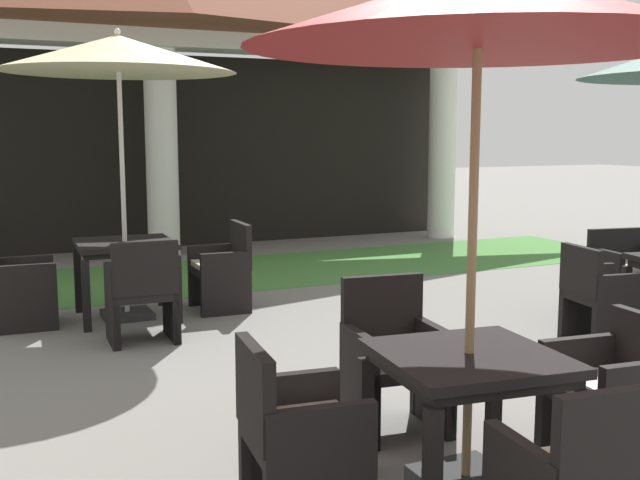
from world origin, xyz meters
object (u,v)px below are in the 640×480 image
patio_chair_near_foreground_east (614,396)px  patio_table_mid_left (125,252)px  patio_chair_near_foreground_west (297,439)px  patio_chair_mid_left_east (223,270)px  patio_table_near_foreground (469,373)px  patio_umbrella_near_foreground (479,15)px  patio_chair_mid_left_west (20,286)px  patio_chair_mid_right_west (600,298)px  patio_chair_near_foreground_north (394,363)px  patio_chair_mid_left_south (143,294)px  patio_umbrella_mid_left (118,56)px  patio_chair_mid_right_north (627,272)px

patio_chair_near_foreground_east → patio_table_mid_left: size_ratio=0.88×
patio_chair_near_foreground_west → patio_chair_mid_left_east: bearing=172.9°
patio_table_near_foreground → patio_table_mid_left: bearing=100.6°
patio_umbrella_near_foreground → patio_table_mid_left: patio_umbrella_near_foreground is taller
patio_chair_mid_left_west → patio_chair_mid_right_west: bearing=60.7°
patio_chair_near_foreground_west → patio_chair_mid_right_west: bearing=121.6°
patio_chair_near_foreground_west → patio_chair_mid_left_west: patio_chair_near_foreground_west is taller
patio_chair_near_foreground_north → patio_chair_mid_left_south: size_ratio=1.02×
patio_chair_mid_left_south → patio_chair_mid_left_east: bearing=44.9°
patio_table_mid_left → patio_umbrella_mid_left: 1.85m
patio_chair_near_foreground_west → patio_chair_mid_right_west: (3.48, 1.66, 0.01)m
patio_chair_near_foreground_east → patio_chair_mid_left_east: bearing=15.6°
patio_table_mid_left → patio_umbrella_mid_left: bearing=0.0°
patio_chair_near_foreground_north → patio_chair_mid_right_west: patio_chair_near_foreground_north is taller
patio_chair_near_foreground_west → patio_table_mid_left: bearing=-174.5°
patio_chair_near_foreground_west → patio_umbrella_mid_left: bearing=-174.5°
patio_umbrella_near_foreground → patio_chair_mid_left_west: bearing=111.8°
patio_chair_near_foreground_west → patio_table_mid_left: patio_chair_near_foreground_west is taller
patio_chair_near_foreground_north → patio_chair_mid_left_east: size_ratio=1.04×
patio_chair_near_foreground_north → patio_umbrella_mid_left: size_ratio=0.33×
patio_chair_near_foreground_north → patio_table_near_foreground: bearing=90.0°
patio_chair_mid_left_west → patio_chair_mid_right_west: 5.18m
patio_umbrella_mid_left → patio_chair_near_foreground_north: bearing=-75.4°
patio_chair_near_foreground_west → patio_table_mid_left: 4.36m
patio_chair_near_foreground_west → patio_chair_near_foreground_east: (1.76, -0.19, 0.00)m
patio_table_near_foreground → patio_chair_near_foreground_west: patio_chair_near_foreground_west is taller
patio_table_near_foreground → patio_chair_mid_right_west: size_ratio=1.09×
patio_chair_near_foreground_north → patio_chair_mid_left_south: (-0.97, 2.60, 0.01)m
patio_chair_near_foreground_west → patio_table_near_foreground: bearing=90.0°
patio_table_mid_left → patio_umbrella_mid_left: size_ratio=0.34×
patio_chair_mid_left_east → patio_chair_mid_right_west: bearing=-134.5°
patio_table_mid_left → patio_chair_mid_left_south: size_ratio=1.04×
patio_chair_near_foreground_west → patio_chair_mid_left_west: 4.49m
patio_table_mid_left → patio_chair_mid_left_east: bearing=-2.5°
patio_chair_mid_left_east → patio_chair_mid_right_west: size_ratio=1.03×
patio_chair_mid_left_east → patio_chair_mid_left_south: bearing=134.9°
patio_chair_near_foreground_west → patio_chair_mid_right_north: size_ratio=1.04×
patio_chair_near_foreground_west → patio_chair_mid_left_south: patio_chair_mid_left_south is taller
patio_chair_mid_right_north → patio_chair_near_foreground_west: bearing=37.8°
patio_chair_near_foreground_north → patio_chair_mid_right_north: patio_chair_near_foreground_north is taller
patio_umbrella_mid_left → patio_chair_mid_left_west: patio_umbrella_mid_left is taller
patio_chair_mid_left_south → patio_chair_mid_right_west: size_ratio=1.05×
patio_chair_near_foreground_north → patio_chair_mid_right_west: 2.65m
patio_umbrella_mid_left → patio_chair_mid_left_east: (0.96, -0.04, -2.09)m
patio_table_near_foreground → patio_umbrella_mid_left: (-0.83, 4.45, 1.88)m
patio_chair_mid_left_west → patio_table_near_foreground: bearing=24.3°
patio_umbrella_near_foreground → patio_chair_mid_left_east: 4.81m
patio_chair_mid_right_west → patio_chair_mid_right_north: bearing=135.0°
patio_chair_mid_right_west → patio_chair_mid_left_east: bearing=-127.2°
patio_chair_near_foreground_west → patio_umbrella_mid_left: 4.83m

